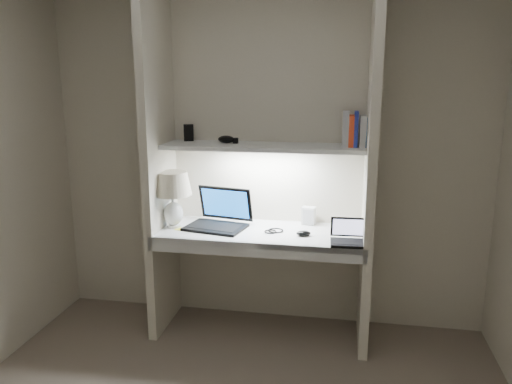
% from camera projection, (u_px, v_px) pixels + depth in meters
% --- Properties ---
extents(back_wall, '(3.20, 0.01, 2.50)m').
position_uv_depth(back_wall, '(267.00, 157.00, 3.66)').
color(back_wall, beige).
rests_on(back_wall, floor).
extents(alcove_panel_left, '(0.06, 0.55, 2.50)m').
position_uv_depth(alcove_panel_left, '(159.00, 160.00, 3.52)').
color(alcove_panel_left, beige).
rests_on(alcove_panel_left, floor).
extents(alcove_panel_right, '(0.06, 0.55, 2.50)m').
position_uv_depth(alcove_panel_right, '(370.00, 167.00, 3.27)').
color(alcove_panel_right, beige).
rests_on(alcove_panel_right, floor).
extents(desk, '(1.40, 0.55, 0.04)m').
position_uv_depth(desk, '(261.00, 233.00, 3.51)').
color(desk, white).
rests_on(desk, alcove_panel_left).
extents(desk_apron, '(1.46, 0.03, 0.10)m').
position_uv_depth(desk_apron, '(254.00, 250.00, 3.26)').
color(desk_apron, silver).
rests_on(desk_apron, desk).
extents(shelf, '(1.40, 0.36, 0.03)m').
position_uv_depth(shelf, '(263.00, 147.00, 3.46)').
color(shelf, silver).
rests_on(shelf, back_wall).
extents(strip_light, '(0.60, 0.04, 0.02)m').
position_uv_depth(strip_light, '(263.00, 150.00, 3.47)').
color(strip_light, white).
rests_on(strip_light, shelf).
extents(table_lamp, '(0.28, 0.28, 0.40)m').
position_uv_depth(table_lamp, '(173.00, 190.00, 3.52)').
color(table_lamp, white).
rests_on(table_lamp, desk).
extents(laptop_main, '(0.47, 0.43, 0.27)m').
position_uv_depth(laptop_main, '(219.00, 218.00, 3.60)').
color(laptop_main, black).
rests_on(laptop_main, desk).
extents(laptop_netbook, '(0.25, 0.22, 0.16)m').
position_uv_depth(laptop_netbook, '(349.00, 237.00, 3.24)').
color(laptop_netbook, black).
rests_on(laptop_netbook, desk).
extents(speaker, '(0.11, 0.08, 0.13)m').
position_uv_depth(speaker, '(309.00, 216.00, 3.63)').
color(speaker, silver).
rests_on(speaker, desk).
extents(mouse, '(0.11, 0.08, 0.04)m').
position_uv_depth(mouse, '(304.00, 233.00, 3.38)').
color(mouse, black).
rests_on(mouse, desk).
extents(cable_coil, '(0.12, 0.12, 0.01)m').
position_uv_depth(cable_coil, '(276.00, 230.00, 3.48)').
color(cable_coil, black).
rests_on(cable_coil, desk).
extents(sticky_note, '(0.09, 0.09, 0.00)m').
position_uv_depth(sticky_note, '(181.00, 229.00, 3.54)').
color(sticky_note, yellow).
rests_on(sticky_note, desk).
extents(book_row, '(0.22, 0.16, 0.24)m').
position_uv_depth(book_row, '(359.00, 130.00, 3.35)').
color(book_row, white).
rests_on(book_row, shelf).
extents(shelf_box, '(0.08, 0.07, 0.12)m').
position_uv_depth(shelf_box, '(189.00, 133.00, 3.65)').
color(shelf_box, black).
rests_on(shelf_box, shelf).
extents(shelf_gadget, '(0.14, 0.11, 0.05)m').
position_uv_depth(shelf_gadget, '(226.00, 139.00, 3.53)').
color(shelf_gadget, black).
rests_on(shelf_gadget, shelf).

